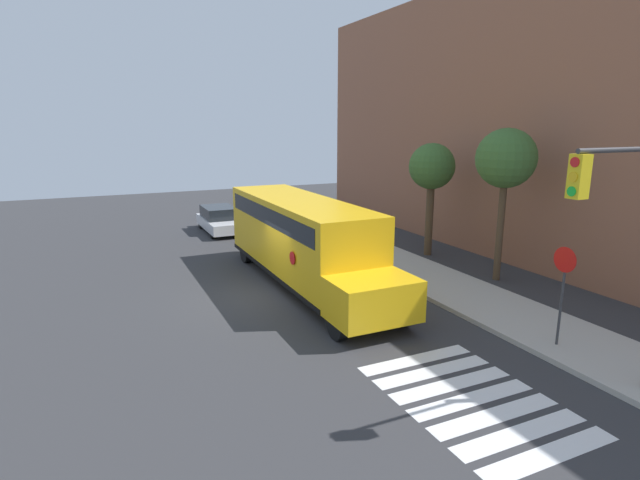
{
  "coord_description": "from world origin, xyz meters",
  "views": [
    {
      "loc": [
        16.09,
        -5.26,
        5.96
      ],
      "look_at": [
        -0.24,
        2.33,
        1.77
      ],
      "focal_mm": 28.0,
      "sensor_mm": 36.0,
      "label": 1
    }
  ],
  "objects_px": {
    "school_bus": "(302,236)",
    "tree_near_sidewalk": "(506,160)",
    "stop_sign": "(563,284)",
    "tree_far_sidewalk": "(432,169)",
    "parked_car": "(220,220)",
    "traffic_light": "(640,235)"
  },
  "relations": [
    {
      "from": "stop_sign",
      "to": "tree_far_sidewalk",
      "type": "height_order",
      "value": "tree_far_sidewalk"
    },
    {
      "from": "school_bus",
      "to": "tree_far_sidewalk",
      "type": "height_order",
      "value": "tree_far_sidewalk"
    },
    {
      "from": "traffic_light",
      "to": "tree_far_sidewalk",
      "type": "xyz_separation_m",
      "value": [
        -12.2,
        4.12,
        0.22
      ]
    },
    {
      "from": "school_bus",
      "to": "traffic_light",
      "type": "height_order",
      "value": "traffic_light"
    },
    {
      "from": "stop_sign",
      "to": "tree_far_sidewalk",
      "type": "xyz_separation_m",
      "value": [
        -9.73,
        3.04,
        2.13
      ]
    },
    {
      "from": "traffic_light",
      "to": "tree_near_sidewalk",
      "type": "height_order",
      "value": "tree_near_sidewalk"
    },
    {
      "from": "tree_near_sidewalk",
      "to": "tree_far_sidewalk",
      "type": "height_order",
      "value": "tree_near_sidewalk"
    },
    {
      "from": "school_bus",
      "to": "traffic_light",
      "type": "xyz_separation_m",
      "value": [
        10.69,
        2.89,
        1.94
      ]
    },
    {
      "from": "school_bus",
      "to": "traffic_light",
      "type": "relative_size",
      "value": 1.93
    },
    {
      "from": "stop_sign",
      "to": "tree_far_sidewalk",
      "type": "distance_m",
      "value": 10.41
    },
    {
      "from": "parked_car",
      "to": "tree_far_sidewalk",
      "type": "relative_size",
      "value": 0.86
    },
    {
      "from": "parked_car",
      "to": "tree_far_sidewalk",
      "type": "xyz_separation_m",
      "value": [
        9.14,
        7.57,
        3.31
      ]
    },
    {
      "from": "parked_car",
      "to": "traffic_light",
      "type": "bearing_deg",
      "value": 9.19
    },
    {
      "from": "traffic_light",
      "to": "parked_car",
      "type": "bearing_deg",
      "value": -170.81
    },
    {
      "from": "school_bus",
      "to": "tree_near_sidewalk",
      "type": "relative_size",
      "value": 1.9
    },
    {
      "from": "school_bus",
      "to": "stop_sign",
      "type": "bearing_deg",
      "value": 25.78
    },
    {
      "from": "parked_car",
      "to": "traffic_light",
      "type": "height_order",
      "value": "traffic_light"
    },
    {
      "from": "stop_sign",
      "to": "tree_far_sidewalk",
      "type": "relative_size",
      "value": 0.56
    },
    {
      "from": "stop_sign",
      "to": "traffic_light",
      "type": "xyz_separation_m",
      "value": [
        2.47,
        -1.08,
        1.91
      ]
    },
    {
      "from": "school_bus",
      "to": "stop_sign",
      "type": "relative_size",
      "value": 3.86
    },
    {
      "from": "school_bus",
      "to": "tree_near_sidewalk",
      "type": "bearing_deg",
      "value": 68.69
    },
    {
      "from": "school_bus",
      "to": "parked_car",
      "type": "bearing_deg",
      "value": -176.97
    }
  ]
}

